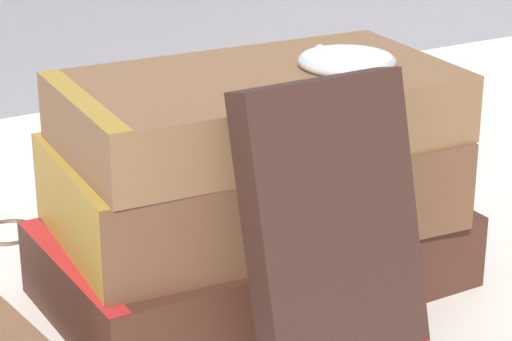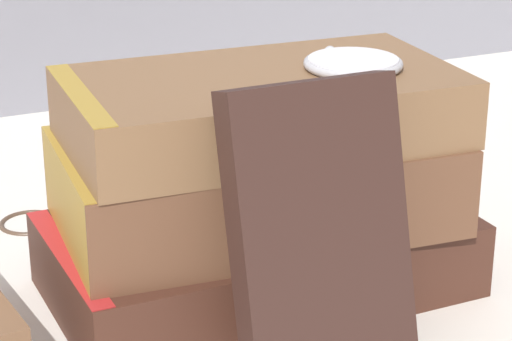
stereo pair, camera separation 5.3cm
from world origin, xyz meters
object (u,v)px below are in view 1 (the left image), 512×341
(book_flat_middle, at_px, (243,183))
(pocket_watch, at_px, (347,61))
(book_flat_bottom, at_px, (246,257))
(book_leaning_front, at_px, (334,243))
(book_flat_top, at_px, (250,109))
(reading_glasses, at_px, (39,218))

(book_flat_middle, relative_size, pocket_watch, 3.87)
(book_flat_bottom, relative_size, book_leaning_front, 1.57)
(pocket_watch, bearing_deg, book_flat_middle, 166.82)
(book_flat_bottom, xyz_separation_m, book_flat_middle, (-0.00, -0.00, 0.05))
(book_flat_middle, bearing_deg, pocket_watch, -8.91)
(pocket_watch, bearing_deg, book_flat_top, 169.16)
(book_flat_bottom, xyz_separation_m, book_leaning_front, (-0.00, -0.10, 0.05))
(book_flat_bottom, bearing_deg, reading_glasses, 113.89)
(book_flat_bottom, xyz_separation_m, pocket_watch, (0.06, -0.02, 0.11))
(book_flat_middle, height_order, pocket_watch, pocket_watch)
(book_flat_middle, bearing_deg, book_flat_bottom, 34.49)
(book_flat_middle, xyz_separation_m, book_flat_top, (0.00, -0.00, 0.04))
(book_flat_bottom, distance_m, pocket_watch, 0.13)
(book_flat_top, bearing_deg, book_leaning_front, -89.96)
(book_flat_top, distance_m, book_leaning_front, 0.10)
(book_flat_middle, height_order, book_leaning_front, book_leaning_front)
(book_flat_bottom, distance_m, book_flat_middle, 0.05)
(book_flat_top, relative_size, reading_glasses, 2.19)
(book_flat_middle, distance_m, reading_glasses, 0.19)
(book_flat_top, distance_m, reading_glasses, 0.21)
(reading_glasses, bearing_deg, book_flat_middle, -87.27)
(book_flat_middle, relative_size, reading_glasses, 2.25)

